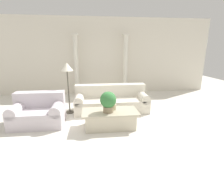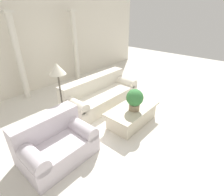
{
  "view_description": "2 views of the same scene",
  "coord_description": "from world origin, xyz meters",
  "views": [
    {
      "loc": [
        -0.31,
        -4.36,
        1.91
      ],
      "look_at": [
        0.22,
        -0.05,
        0.69
      ],
      "focal_mm": 28.0,
      "sensor_mm": 36.0,
      "label": 1
    },
    {
      "loc": [
        -2.89,
        -2.28,
        2.54
      ],
      "look_at": [
        -0.1,
        0.13,
        0.63
      ],
      "focal_mm": 28.0,
      "sensor_mm": 36.0,
      "label": 2
    }
  ],
  "objects": [
    {
      "name": "ground_plane",
      "position": [
        0.0,
        0.0,
        0.0
      ],
      "size": [
        16.0,
        16.0,
        0.0
      ],
      "primitive_type": "plane",
      "color": "silver"
    },
    {
      "name": "wall_back",
      "position": [
        0.0,
        3.4,
        1.6
      ],
      "size": [
        10.0,
        0.06,
        3.2
      ],
      "color": "silver",
      "rests_on": "ground_plane"
    },
    {
      "name": "sofa_long",
      "position": [
        0.31,
        0.95,
        0.32
      ],
      "size": [
        2.27,
        0.92,
        0.81
      ],
      "color": "beige",
      "rests_on": "ground_plane"
    },
    {
      "name": "loveseat",
      "position": [
        -1.69,
        0.15,
        0.33
      ],
      "size": [
        1.29,
        0.92,
        0.81
      ],
      "color": "silver",
      "rests_on": "ground_plane"
    },
    {
      "name": "coffee_table",
      "position": [
        0.14,
        -0.31,
        0.22
      ],
      "size": [
        1.38,
        0.71,
        0.43
      ],
      "color": "beige",
      "rests_on": "ground_plane"
    },
    {
      "name": "potted_plant",
      "position": [
        0.09,
        -0.39,
        0.72
      ],
      "size": [
        0.39,
        0.39,
        0.51
      ],
      "color": "#937F60",
      "rests_on": "coffee_table"
    },
    {
      "name": "pillar_candle",
      "position": [
        0.26,
        -0.23,
        0.5
      ],
      "size": [
        0.09,
        0.09,
        0.15
      ],
      "color": "beige",
      "rests_on": "coffee_table"
    },
    {
      "name": "floor_lamp",
      "position": [
        -0.99,
        0.88,
        1.3
      ],
      "size": [
        0.36,
        0.36,
        1.53
      ],
      "color": "#4C473D",
      "rests_on": "ground_plane"
    },
    {
      "name": "column_left",
      "position": [
        -0.88,
        2.99,
        1.28
      ],
      "size": [
        0.25,
        0.25,
        2.5
      ],
      "color": "silver",
      "rests_on": "ground_plane"
    },
    {
      "name": "column_right",
      "position": [
        1.16,
        2.99,
        1.28
      ],
      "size": [
        0.25,
        0.25,
        2.5
      ],
      "color": "silver",
      "rests_on": "ground_plane"
    }
  ]
}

